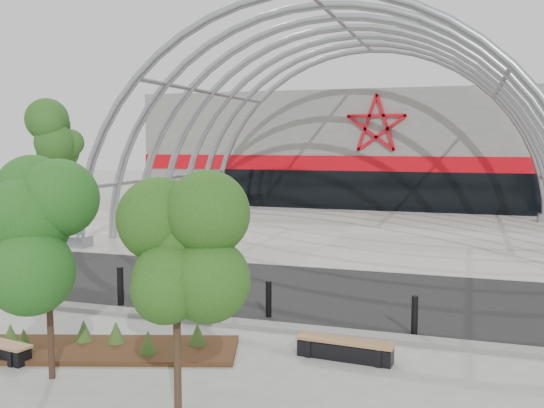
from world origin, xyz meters
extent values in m
plane|color=gray|center=(0.00, 0.00, 0.00)|extent=(140.00, 140.00, 0.00)
cube|color=black|center=(0.00, 3.50, 0.01)|extent=(140.00, 7.00, 0.02)
cube|color=#A19C91|center=(0.00, 15.50, 0.02)|extent=(60.00, 17.00, 0.04)
cube|color=slate|center=(0.00, -0.25, 0.06)|extent=(60.00, 0.50, 0.12)
cube|color=slate|center=(0.00, 33.50, 4.00)|extent=(34.00, 15.00, 8.00)
cube|color=black|center=(0.00, 26.05, 1.30)|extent=(22.00, 0.25, 2.60)
cube|color=red|center=(0.00, 26.05, 3.10)|extent=(34.00, 0.30, 1.00)
torus|color=gray|center=(0.00, 8.00, 0.00)|extent=(20.36, 0.36, 20.36)
torus|color=gray|center=(0.00, 10.50, 0.00)|extent=(20.36, 0.36, 20.36)
torus|color=gray|center=(0.00, 13.00, 0.00)|extent=(20.36, 0.36, 20.36)
torus|color=gray|center=(0.00, 15.50, 0.00)|extent=(20.36, 0.36, 20.36)
torus|color=gray|center=(0.00, 18.00, 0.00)|extent=(20.36, 0.36, 20.36)
torus|color=gray|center=(0.00, 20.50, 0.00)|extent=(20.36, 0.36, 20.36)
torus|color=gray|center=(0.00, 23.00, 0.00)|extent=(20.36, 0.36, 20.36)
cylinder|color=gray|center=(7.07, 15.50, 7.07)|extent=(0.20, 15.00, 0.20)
cylinder|color=gray|center=(0.00, 15.50, 10.00)|extent=(0.20, 15.00, 0.20)
cylinder|color=gray|center=(-7.07, 15.50, 7.07)|extent=(0.20, 15.00, 0.20)
cylinder|color=gray|center=(-9.66, 15.50, 2.59)|extent=(0.20, 15.00, 0.20)
cube|color=gray|center=(-10.00, 8.00, 0.25)|extent=(0.80, 0.80, 0.50)
cube|color=gray|center=(-10.00, 23.00, 0.25)|extent=(0.80, 0.80, 0.50)
cube|color=#331D11|center=(-1.51, -2.90, 0.05)|extent=(5.84, 3.29, 0.11)
cone|color=#3D5F24|center=(-3.08, -3.61, 0.35)|extent=(0.39, 0.39, 0.48)
cone|color=#3D5F24|center=(-1.50, -2.56, 0.35)|extent=(0.39, 0.39, 0.48)
cone|color=#3D5F24|center=(-0.49, -2.92, 0.35)|extent=(0.39, 0.39, 0.48)
cone|color=#3D5F24|center=(-2.25, -2.68, 0.35)|extent=(0.39, 0.39, 0.48)
cone|color=#3D5F24|center=(0.28, -2.12, 0.35)|extent=(0.39, 0.39, 0.48)
cone|color=#3D5F24|center=(-3.59, -3.43, 0.35)|extent=(0.39, 0.39, 0.48)
cylinder|color=black|center=(-1.69, -4.49, 1.00)|extent=(0.12, 0.12, 2.00)
ellipsoid|color=#114B15|center=(-1.69, -4.49, 2.82)|extent=(1.72, 1.72, 2.19)
cylinder|color=black|center=(1.35, -5.17, 0.96)|extent=(0.13, 0.13, 1.92)
ellipsoid|color=#1E410D|center=(1.35, -5.17, 2.70)|extent=(1.58, 1.58, 2.09)
cube|color=black|center=(-2.85, -4.10, 0.18)|extent=(0.17, 0.41, 0.36)
cube|color=black|center=(3.48, -1.74, 0.17)|extent=(2.02, 0.54, 0.34)
cube|color=black|center=(2.73, -1.68, 0.20)|extent=(0.15, 0.45, 0.40)
cube|color=black|center=(4.22, -1.80, 0.20)|extent=(0.15, 0.45, 0.40)
cube|color=#9B6440|center=(3.48, -1.74, 0.40)|extent=(2.08, 0.61, 0.06)
cylinder|color=black|center=(-5.72, -0.10, 0.43)|extent=(0.14, 0.14, 0.86)
cylinder|color=black|center=(-3.28, 0.48, 0.55)|extent=(0.17, 0.17, 1.09)
cylinder|color=black|center=(-0.04, 0.54, 0.52)|extent=(0.17, 0.17, 1.04)
cylinder|color=black|center=(1.00, 0.66, 0.48)|extent=(0.15, 0.15, 0.96)
cylinder|color=black|center=(4.72, 0.29, 0.48)|extent=(0.15, 0.15, 0.96)
cylinder|color=#302016|center=(-20.00, 20.00, 1.65)|extent=(0.20, 0.20, 3.30)
ellipsoid|color=#1C4115|center=(-20.00, 20.00, 4.65)|extent=(3.00, 3.00, 3.60)
camera|label=1|loc=(5.83, -13.88, 4.54)|focal=40.00mm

